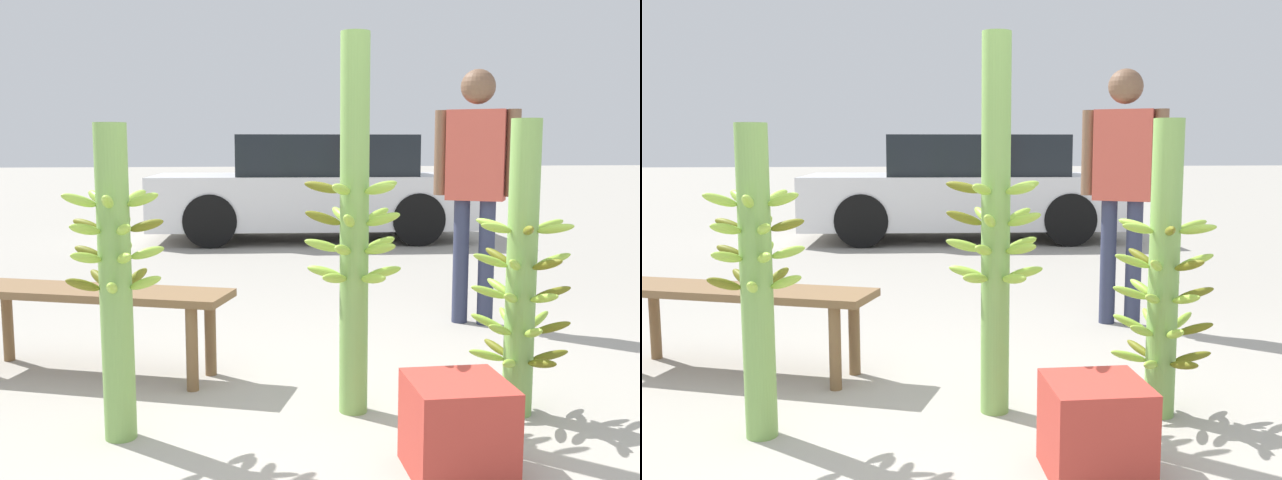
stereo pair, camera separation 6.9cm
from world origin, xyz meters
TOP-DOWN VIEW (x-y plane):
  - ground_plane at (0.00, 0.00)m, footprint 80.00×80.00m
  - banana_stalk_left at (-0.92, 0.29)m, footprint 0.40×0.40m
  - banana_stalk_center at (0.09, 0.45)m, footprint 0.45×0.45m
  - banana_stalk_right at (0.82, 0.33)m, footprint 0.45×0.45m
  - vendor_person at (1.19, 1.96)m, footprint 0.54×0.35m
  - market_bench at (-1.17, 1.16)m, footprint 1.50×0.83m
  - parked_car at (0.70, 6.59)m, footprint 4.14×1.94m
  - produce_crate at (0.36, -0.22)m, footprint 0.36×0.36m

SIDE VIEW (x-z plane):
  - ground_plane at x=0.00m, z-range 0.00..0.00m
  - produce_crate at x=0.36m, z-range 0.00..0.36m
  - market_bench at x=-1.17m, z-range 0.16..0.62m
  - banana_stalk_right at x=0.82m, z-range -0.02..1.30m
  - parked_car at x=0.70m, z-range -0.02..1.32m
  - banana_stalk_left at x=-0.92m, z-range 0.03..1.33m
  - banana_stalk_center at x=0.09m, z-range 0.00..1.69m
  - vendor_person at x=1.19m, z-range 0.19..1.89m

